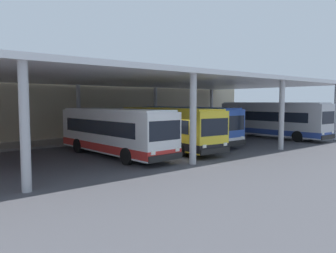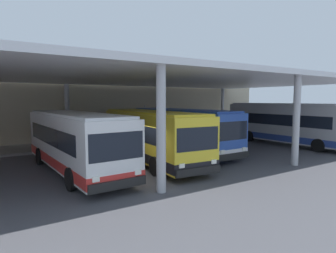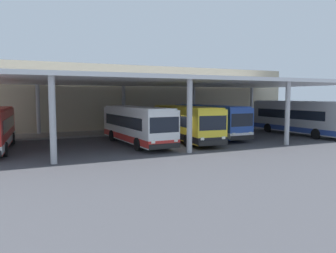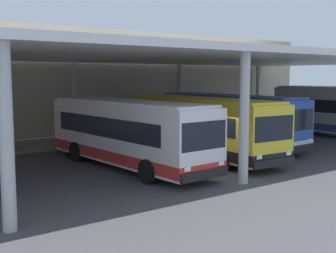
% 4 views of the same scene
% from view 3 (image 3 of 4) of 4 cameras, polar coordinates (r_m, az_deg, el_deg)
% --- Properties ---
extents(ground_plane, '(200.00, 200.00, 0.00)m').
position_cam_3_polar(ground_plane, '(25.67, 1.10, -3.75)').
color(ground_plane, '#47474C').
extents(platform_kerb, '(42.00, 4.50, 0.18)m').
position_cam_3_polar(platform_kerb, '(36.50, -6.94, -0.95)').
color(platform_kerb, gray).
rests_on(platform_kerb, ground).
extents(station_building_facade, '(48.00, 1.60, 7.77)m').
position_cam_3_polar(station_building_facade, '(39.40, -8.44, 5.01)').
color(station_building_facade, '#C1B293').
rests_on(station_building_facade, ground).
extents(canopy_shelter, '(40.00, 17.00, 5.55)m').
position_cam_3_polar(canopy_shelter, '(30.42, -3.42, 7.65)').
color(canopy_shelter, silver).
rests_on(canopy_shelter, ground).
extents(bus_second_bay, '(3.10, 10.65, 3.17)m').
position_cam_3_polar(bus_second_bay, '(27.44, -5.56, 0.29)').
color(bus_second_bay, white).
rests_on(bus_second_bay, ground).
extents(bus_middle_bay, '(3.22, 10.67, 3.17)m').
position_cam_3_polar(bus_middle_bay, '(29.23, 3.03, 0.62)').
color(bus_middle_bay, yellow).
rests_on(bus_middle_bay, ground).
extents(bus_far_bay, '(2.88, 10.58, 3.17)m').
position_cam_3_polar(bus_far_bay, '(32.43, 7.17, 1.04)').
color(bus_far_bay, '#284CA8').
rests_on(bus_far_bay, ground).
extents(bus_departing, '(2.75, 11.34, 3.57)m').
position_cam_3_polar(bus_departing, '(36.96, 21.83, 1.51)').
color(bus_departing, '#B7B7BC').
rests_on(bus_departing, ground).
extents(bench_waiting, '(1.80, 0.45, 0.92)m').
position_cam_3_polar(bench_waiting, '(36.78, -5.70, 0.00)').
color(bench_waiting, brown).
rests_on(bench_waiting, platform_kerb).
extents(trash_bin, '(0.52, 0.52, 0.98)m').
position_cam_3_polar(trash_bin, '(38.19, -0.69, 0.25)').
color(trash_bin, '#236638').
rests_on(trash_bin, platform_kerb).
extents(banner_sign, '(0.70, 0.12, 3.20)m').
position_cam_3_polar(banner_sign, '(38.05, 2.63, 2.19)').
color(banner_sign, '#B2B2B7').
rests_on(banner_sign, platform_kerb).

